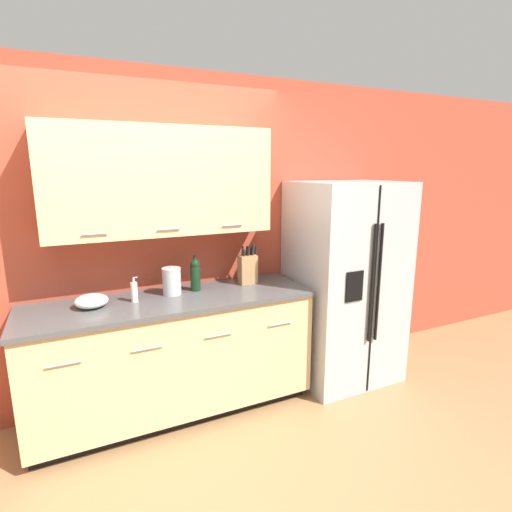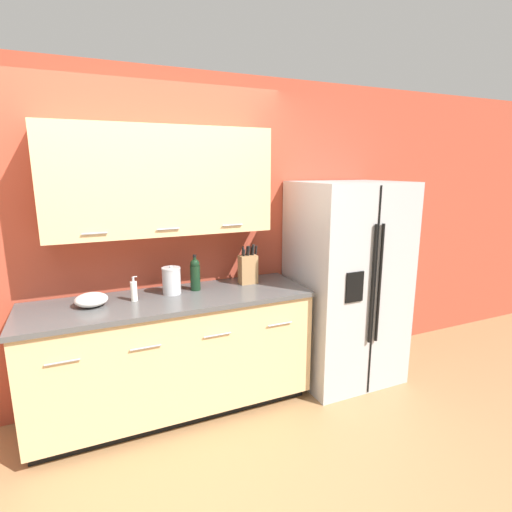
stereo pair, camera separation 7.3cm
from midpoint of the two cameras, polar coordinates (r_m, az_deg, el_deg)
ground_plane at (r=2.72m, az=-12.00°, el=-31.23°), size 14.00×14.00×0.00m
wall_back at (r=3.18m, az=-17.25°, el=3.66°), size 10.00×0.39×2.60m
counter_unit at (r=3.20m, az=-12.24°, el=-13.67°), size 2.09×0.64×0.93m
refrigerator at (r=3.62m, az=11.96°, el=-3.66°), size 0.89×0.77×1.76m
knife_block at (r=3.28m, az=-1.82°, el=-1.80°), size 0.16×0.09×0.33m
wine_bottle at (r=3.13m, az=-9.34°, el=-2.58°), size 0.08×0.08×0.28m
soap_dispenser at (r=2.99m, az=-17.67°, el=-4.88°), size 0.05×0.05×0.18m
steel_canister at (r=3.08m, az=-12.62°, el=-3.53°), size 0.14×0.14×0.22m
mixing_bowl at (r=2.98m, az=-23.12°, el=-5.92°), size 0.22×0.22×0.09m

